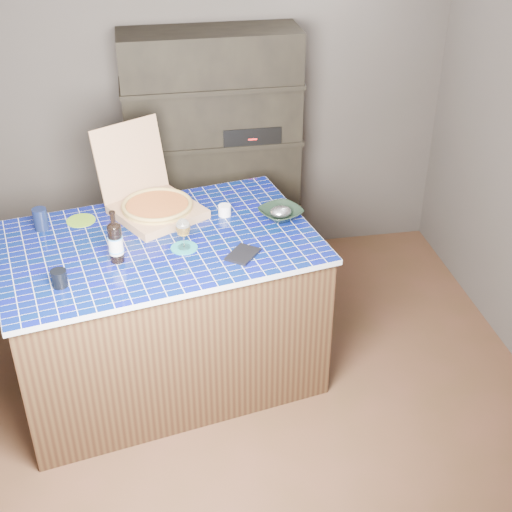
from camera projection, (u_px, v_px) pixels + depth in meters
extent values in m
plane|color=brown|center=(250.00, 399.00, 4.28)|extent=(3.50, 3.50, 0.00)
plane|color=#47413D|center=(208.00, 100.00, 5.08)|extent=(3.50, 0.00, 3.50)
plane|color=#47413D|center=(345.00, 490.00, 2.16)|extent=(3.50, 0.00, 3.50)
cube|color=black|center=(213.00, 158.00, 5.08)|extent=(1.20, 0.40, 1.80)
cube|color=black|center=(249.00, 129.00, 4.96)|extent=(0.40, 0.32, 0.12)
cube|color=#48321C|center=(163.00, 312.00, 4.24)|extent=(1.88, 1.38, 0.93)
cube|color=#04174A|center=(157.00, 243.00, 3.99)|extent=(1.93, 1.43, 0.03)
cube|color=#A77456|center=(158.00, 212.00, 4.22)|extent=(0.61, 0.61, 0.05)
cube|color=#A77456|center=(130.00, 159.00, 4.26)|extent=(0.44, 0.31, 0.44)
cylinder|color=#AA8B47|center=(157.00, 207.00, 4.20)|extent=(0.42, 0.42, 0.01)
cylinder|color=maroon|center=(157.00, 205.00, 4.19)|extent=(0.36, 0.36, 0.01)
torus|color=#AA8B47|center=(157.00, 204.00, 4.19)|extent=(0.42, 0.42, 0.02)
cylinder|color=black|center=(116.00, 244.00, 3.75)|extent=(0.07, 0.07, 0.21)
ellipsoid|color=black|center=(114.00, 227.00, 3.69)|extent=(0.07, 0.07, 0.04)
cylinder|color=black|center=(113.00, 219.00, 3.67)|extent=(0.03, 0.03, 0.08)
cylinder|color=silver|center=(116.00, 246.00, 3.75)|extent=(0.08, 0.08, 0.09)
cylinder|color=#469CEE|center=(117.00, 250.00, 3.77)|extent=(0.08, 0.08, 0.01)
cylinder|color=#469CEE|center=(115.00, 238.00, 3.73)|extent=(0.08, 0.08, 0.01)
cylinder|color=#187D81|center=(184.00, 248.00, 3.91)|extent=(0.15, 0.15, 0.01)
cylinder|color=white|center=(184.00, 247.00, 3.91)|extent=(0.07, 0.07, 0.00)
cylinder|color=white|center=(184.00, 241.00, 3.88)|extent=(0.01, 0.01, 0.08)
ellipsoid|color=white|center=(183.00, 228.00, 3.84)|extent=(0.08, 0.08, 0.11)
cylinder|color=#AF7D1C|center=(183.00, 229.00, 3.85)|extent=(0.07, 0.07, 0.05)
cylinder|color=white|center=(183.00, 224.00, 3.83)|extent=(0.07, 0.07, 0.02)
cylinder|color=black|center=(59.00, 278.00, 3.58)|extent=(0.08, 0.08, 0.09)
cube|color=black|center=(243.00, 254.00, 3.84)|extent=(0.22, 0.22, 0.01)
imported|color=black|center=(281.00, 213.00, 4.19)|extent=(0.32, 0.32, 0.06)
ellipsoid|color=#B5B5C1|center=(281.00, 212.00, 4.19)|extent=(0.13, 0.11, 0.06)
cylinder|color=white|center=(225.00, 210.00, 4.22)|extent=(0.08, 0.08, 0.06)
cylinder|color=black|center=(40.00, 219.00, 4.06)|extent=(0.08, 0.08, 0.13)
cylinder|color=#6A9D21|center=(81.00, 220.00, 4.17)|extent=(0.17, 0.17, 0.01)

